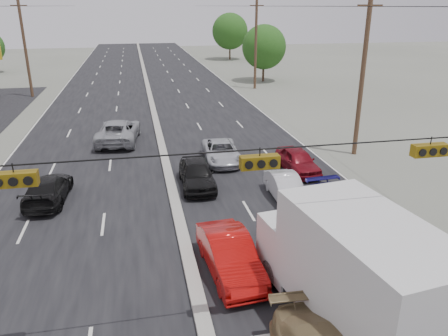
{
  "coord_description": "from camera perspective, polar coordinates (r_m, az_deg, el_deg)",
  "views": [
    {
      "loc": [
        -1.58,
        -10.35,
        9.29
      ],
      "look_at": [
        2.25,
        8.29,
        2.2
      ],
      "focal_mm": 35.0,
      "sensor_mm": 36.0,
      "label": 1
    }
  ],
  "objects": [
    {
      "name": "utility_pole_right_b",
      "position": [
        29.3,
        17.62,
        11.3
      ],
      "size": [
        1.6,
        0.3,
        10.0
      ],
      "color": "#422D1E",
      "rests_on": "ground"
    },
    {
      "name": "box_truck",
      "position": [
        13.54,
        16.21,
        -12.92
      ],
      "size": [
        3.72,
        8.07,
        3.95
      ],
      "rotation": [
        0.0,
        0.0,
        0.14
      ],
      "color": "black",
      "rests_on": "ground"
    },
    {
      "name": "oncoming_near",
      "position": [
        23.62,
        -22.02,
        -2.57
      ],
      "size": [
        2.1,
        4.64,
        1.32
      ],
      "primitive_type": "imported",
      "rotation": [
        0.0,
        0.0,
        3.09
      ],
      "color": "black",
      "rests_on": "ground"
    },
    {
      "name": "utility_pole_left_c",
      "position": [
        51.69,
        -24.53,
        14.04
      ],
      "size": [
        1.6,
        0.3,
        10.0
      ],
      "color": "#422D1E",
      "rests_on": "ground"
    },
    {
      "name": "road_surface",
      "position": [
        41.44,
        -9.19,
        7.23
      ],
      "size": [
        20.0,
        160.0,
        0.02
      ],
      "primitive_type": "cube",
      "color": "black",
      "rests_on": "ground"
    },
    {
      "name": "queue_car_d",
      "position": [
        20.27,
        15.69,
        -5.36
      ],
      "size": [
        2.39,
        5.15,
        1.46
      ],
      "primitive_type": "imported",
      "rotation": [
        0.0,
        0.0,
        0.07
      ],
      "color": "navy",
      "rests_on": "ground"
    },
    {
      "name": "queue_car_b",
      "position": [
        22.36,
        8.08,
        -2.57
      ],
      "size": [
        1.39,
        3.84,
        1.26
      ],
      "primitive_type": "imported",
      "rotation": [
        0.0,
        0.0,
        -0.01
      ],
      "color": "silver",
      "rests_on": "ground"
    },
    {
      "name": "traffic_signals",
      "position": [
        11.42,
        4.19,
        0.96
      ],
      "size": [
        25.0,
        0.3,
        0.54
      ],
      "color": "black",
      "rests_on": "ground"
    },
    {
      "name": "queue_car_c",
      "position": [
        27.5,
        -0.36,
        2.11
      ],
      "size": [
        2.37,
        4.72,
        1.28
      ],
      "primitive_type": "imported",
      "rotation": [
        0.0,
        0.0,
        -0.05
      ],
      "color": "#AFB1B7",
      "rests_on": "ground"
    },
    {
      "name": "oncoming_far",
      "position": [
        32.4,
        -13.63,
        4.7
      ],
      "size": [
        3.38,
        6.16,
        1.64
      ],
      "primitive_type": "imported",
      "rotation": [
        0.0,
        0.0,
        3.03
      ],
      "color": "#93969A",
      "rests_on": "ground"
    },
    {
      "name": "tree_right_far",
      "position": [
        82.36,
        0.78,
        17.43
      ],
      "size": [
        6.4,
        6.4,
        8.16
      ],
      "color": "#382619",
      "rests_on": "ground"
    },
    {
      "name": "queue_car_a",
      "position": [
        23.64,
        -3.57,
        -0.79
      ],
      "size": [
        1.85,
        4.41,
        1.49
      ],
      "primitive_type": "imported",
      "rotation": [
        0.0,
        0.0,
        -0.02
      ],
      "color": "black",
      "rests_on": "ground"
    },
    {
      "name": "utility_pole_right_c",
      "position": [
        52.45,
        4.17,
        15.82
      ],
      "size": [
        1.6,
        0.3,
        10.0
      ],
      "color": "#422D1E",
      "rests_on": "ground"
    },
    {
      "name": "tree_right_mid",
      "position": [
        57.99,
        5.25,
        15.46
      ],
      "size": [
        5.6,
        5.6,
        7.14
      ],
      "color": "#382619",
      "rests_on": "ground"
    },
    {
      "name": "center_median",
      "position": [
        41.41,
        -9.2,
        7.36
      ],
      "size": [
        0.5,
        160.0,
        0.2
      ],
      "primitive_type": "cube",
      "color": "gray",
      "rests_on": "ground"
    },
    {
      "name": "queue_car_e",
      "position": [
        26.08,
        9.61,
        0.91
      ],
      "size": [
        1.82,
        4.15,
        1.39
      ],
      "primitive_type": "imported",
      "rotation": [
        0.0,
        0.0,
        0.04
      ],
      "color": "maroon",
      "rests_on": "ground"
    },
    {
      "name": "red_sedan",
      "position": [
        16.22,
        0.76,
        -11.38
      ],
      "size": [
        1.92,
        4.62,
        1.49
      ],
      "primitive_type": "imported",
      "rotation": [
        0.0,
        0.0,
        0.08
      ],
      "color": "#B10C0A",
      "rests_on": "ground"
    }
  ]
}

